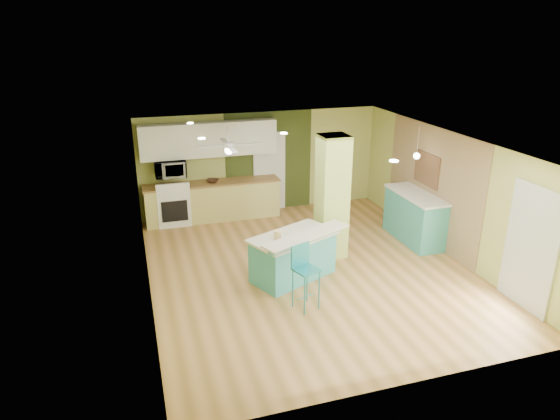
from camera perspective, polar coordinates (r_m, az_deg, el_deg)
The scene contains 23 objects.
floor at distance 9.80m, azimuth 3.30°, elevation -6.76°, with size 6.00×7.00×0.01m, color olive.
ceiling at distance 8.93m, azimuth 3.63°, elevation 7.71°, with size 6.00×7.00×0.01m, color white.
wall_back at distance 12.48m, azimuth -2.18°, elevation 5.48°, with size 6.00×0.01×2.50m, color #BAC167.
wall_front at distance 6.44m, azimuth 14.55°, elevation -10.26°, with size 6.00×0.01×2.50m, color #BAC167.
wall_left at distance 8.76m, azimuth -15.31°, elevation -1.88°, with size 0.01×7.00×2.50m, color #BAC167.
wall_right at distance 10.68m, azimuth 18.76°, elevation 1.78°, with size 0.01×7.00×2.50m, color #BAC167.
wood_panel at distance 11.13m, azimuth 16.93°, elevation 2.73°, with size 0.02×3.40×2.50m, color #8A6D4E.
olive_accent at distance 12.51m, azimuth -1.27°, elevation 5.53°, with size 2.20×0.02×2.50m, color #38451B.
interior_door at distance 12.56m, azimuth -1.23°, elevation 4.40°, with size 0.82×0.05×2.00m, color white.
french_door at distance 9.09m, azimuth 26.70°, elevation -3.96°, with size 0.04×1.08×2.10m, color silver.
column at distance 9.96m, azimuth 5.96°, elevation 1.47°, with size 0.55×0.55×2.50m, color #B0C75C.
kitchen_run at distance 12.16m, azimuth -7.68°, elevation 1.07°, with size 3.25×0.63×0.94m.
stove at distance 12.06m, azimuth -12.11°, elevation 0.55°, with size 0.76×0.66×1.08m.
upper_cabinets at distance 11.88m, azimuth -8.12°, elevation 8.00°, with size 3.20×0.34×0.80m, color white.
microwave at distance 11.80m, azimuth -12.44°, elevation 4.63°, with size 0.70×0.48×0.39m, color silver.
ceiling_fan at distance 10.61m, azimuth -5.89°, elevation 7.32°, with size 1.41×1.41×0.61m.
pendant_lamp at distance 10.90m, azimuth 15.36°, elevation 6.00°, with size 0.14×0.14×0.69m.
wall_decor at distance 11.19m, azimuth 16.44°, elevation 4.49°, with size 0.03×0.90×0.70m, color brown.
peninsula at distance 9.28m, azimuth 1.57°, elevation -5.20°, with size 1.97×1.60×0.98m.
bar_stool at distance 8.24m, azimuth 2.71°, elevation -6.46°, with size 0.47×0.47×1.12m.
side_counter at distance 11.24m, azimuth 15.21°, elevation -0.76°, with size 0.71×1.67×1.07m.
fruit_bowl at distance 11.99m, azimuth -7.71°, elevation 3.32°, with size 0.29×0.29×0.07m, color #3D2419.
canister at distance 8.95m, azimuth -0.28°, elevation -2.84°, with size 0.14×0.14×0.16m, color gold.
Camera 1 is at (-3.10, -8.15, 4.47)m, focal length 32.00 mm.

